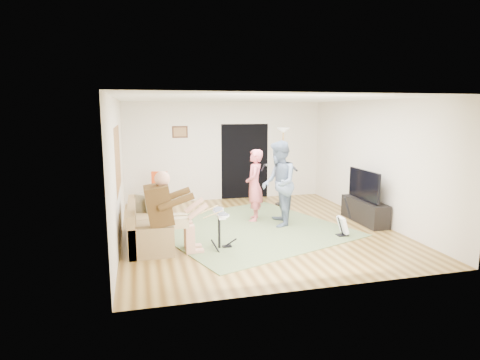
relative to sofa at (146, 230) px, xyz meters
name	(u,v)px	position (x,y,z in m)	size (l,w,h in m)	color
floor	(256,228)	(2.28, 0.38, -0.25)	(6.00, 6.00, 0.00)	brown
walls	(256,165)	(2.28, 0.38, 1.10)	(5.50, 6.00, 2.70)	beige
ceiling	(257,99)	(2.28, 0.38, 2.45)	(6.00, 6.00, 0.00)	white
window_blinds	(118,159)	(-0.46, 0.58, 1.30)	(2.05, 2.05, 0.00)	#96612E
doorway	(245,161)	(2.83, 3.37, 0.80)	(2.10, 2.10, 0.00)	black
picture_frame	(180,132)	(1.03, 3.37, 1.65)	(0.42, 0.03, 0.32)	#3F2314
area_rug	(248,228)	(2.12, 0.40, -0.24)	(3.55, 3.56, 0.02)	#596B41
sofa	(146,230)	(0.00, 0.00, 0.00)	(0.77, 1.87, 0.76)	olive
drummer	(171,221)	(0.43, -0.65, 0.31)	(0.95, 0.53, 1.46)	#4A3214
drum_kit	(219,232)	(1.28, -0.65, 0.06)	(0.39, 0.69, 0.71)	black
singer	(254,185)	(2.43, 1.01, 0.56)	(0.59, 0.39, 1.62)	#DC5F68
microphone	(263,167)	(2.63, 1.01, 0.96)	(0.06, 0.06, 0.24)	black
guitarist	(279,184)	(2.82, 0.50, 0.67)	(0.89, 0.70, 1.84)	slate
guitar_held	(288,168)	(3.02, 0.50, 1.00)	(0.12, 0.60, 0.26)	white
guitar_spare	(343,225)	(3.81, -0.55, -0.02)	(0.29, 0.26, 0.80)	black
torchiere_lamp	(283,153)	(3.58, 2.30, 1.14)	(0.36, 0.36, 2.02)	black
dining_chair	(158,197)	(0.35, 2.42, 0.09)	(0.53, 0.56, 0.97)	tan
tv_cabinet	(365,211)	(4.78, 0.27, 0.00)	(0.40, 1.40, 0.50)	black
television	(364,185)	(4.73, 0.27, 0.60)	(0.06, 1.16, 0.66)	black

